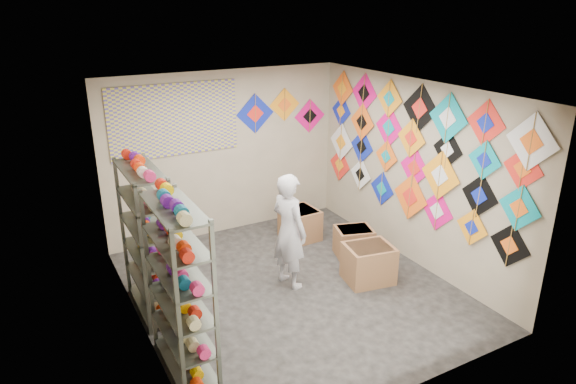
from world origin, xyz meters
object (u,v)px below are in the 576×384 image
shelf_rack_front (180,291)px  shelf_rack_back (147,241)px  carton_a (368,263)px  shopkeeper (289,231)px  carton_b (354,242)px  carton_c (300,224)px

shelf_rack_front → shelf_rack_back: size_ratio=1.00×
shelf_rack_front → shelf_rack_back: same height
shelf_rack_front → carton_a: 2.96m
shopkeeper → carton_a: 1.24m
shelf_rack_front → carton_b: shelf_rack_front is taller
shopkeeper → carton_a: bearing=-127.7°
shopkeeper → carton_c: bearing=-49.4°
shelf_rack_back → carton_b: shelf_rack_back is taller
shopkeeper → carton_b: 1.44m
carton_c → shelf_rack_back: bearing=-163.1°
carton_b → shopkeeper: bearing=-150.9°
carton_c → carton_a: bearing=-86.5°
shopkeeper → shelf_rack_front: bearing=105.3°
carton_a → carton_b: carton_a is taller
carton_a → carton_b: bearing=79.5°
shopkeeper → shelf_rack_back: bearing=67.0°
carton_c → shelf_rack_front: bearing=-142.3°
shelf_rack_back → shopkeeper: shelf_rack_back is taller
carton_c → carton_b: bearing=-67.2°
shelf_rack_front → shelf_rack_back: bearing=90.0°
carton_b → carton_c: bearing=131.6°
shopkeeper → carton_b: size_ratio=2.95×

